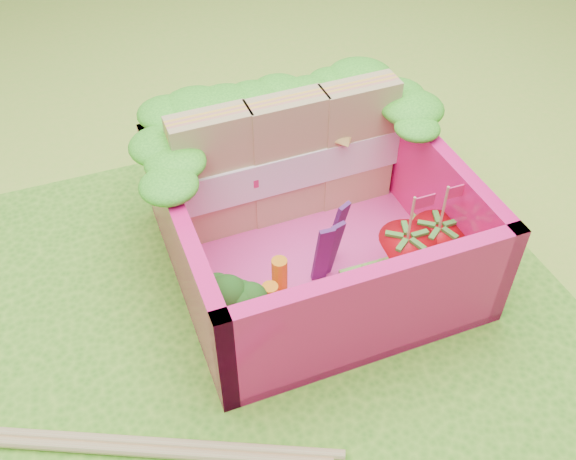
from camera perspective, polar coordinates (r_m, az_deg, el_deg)
The scene contains 13 objects.
ground at distance 3.00m, azimuth -0.76°, elevation -7.08°, with size 14.00×14.00×0.00m, color #9CD93D.
placemat at distance 2.99m, azimuth -0.77°, elevation -6.90°, with size 2.60×2.60×0.03m, color #4C9F23.
bento_floor at distance 3.15m, azimuth 2.11°, elevation -2.41°, with size 1.30×1.30×0.05m, color #E83B96.
bento_box at distance 2.98m, azimuth 2.24°, elevation 0.95°, with size 1.30×1.30×0.55m.
lettuce_ruffle at distance 3.11m, azimuth -0.95°, elevation 10.83°, with size 1.43×0.77×0.11m.
sandwich_stack at distance 3.15m, azimuth -0.02°, elevation 6.23°, with size 1.22×0.19×0.68m.
broccoli at distance 2.70m, azimuth -5.04°, elevation -5.90°, with size 0.33×0.33×0.27m.
carrot_sticks at distance 2.79m, azimuth -1.11°, elevation -5.57°, with size 0.14×0.15×0.28m.
purple_wedges at distance 2.90m, azimuth 3.75°, elevation -1.40°, with size 0.19×0.15×0.38m.
strawberry_left at distance 2.97m, azimuth 10.28°, elevation -2.45°, with size 0.26×0.26×0.50m.
strawberry_right at distance 3.06m, azimuth 12.96°, elevation -1.42°, with size 0.25×0.25×0.49m.
snap_peas at distance 3.10m, azimuth 9.86°, elevation -2.86°, with size 0.61×0.59×0.05m.
chopsticks at distance 2.75m, azimuth -21.70°, elevation -16.91°, with size 2.18×1.05×0.04m.
Camera 1 is at (-0.65, -1.79, 2.31)m, focal length 40.00 mm.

